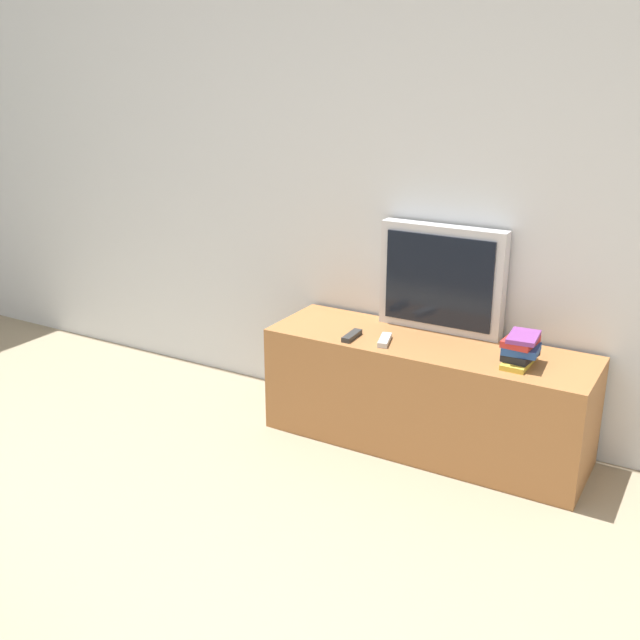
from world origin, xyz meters
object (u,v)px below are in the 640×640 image
at_px(tv_stand, 426,394).
at_px(book_stack, 521,349).
at_px(remote_on_stand, 385,340).
at_px(television, 441,279).
at_px(remote_secondary, 352,336).

height_order(tv_stand, book_stack, book_stack).
distance_m(book_stack, remote_on_stand, 0.62).
height_order(television, book_stack, television).
xyz_separation_m(television, remote_secondary, (-0.31, -0.32, -0.25)).
height_order(remote_on_stand, remote_secondary, same).
xyz_separation_m(tv_stand, remote_secondary, (-0.34, -0.13, 0.28)).
distance_m(television, remote_on_stand, 0.41).
bearing_deg(book_stack, remote_on_stand, -174.91).
distance_m(book_stack, remote_secondary, 0.79).
distance_m(television, book_stack, 0.56).
distance_m(remote_on_stand, remote_secondary, 0.16).
xyz_separation_m(book_stack, remote_on_stand, (-0.62, -0.06, -0.06)).
xyz_separation_m(remote_on_stand, remote_secondary, (-0.16, -0.03, 0.00)).
relative_size(book_stack, remote_on_stand, 1.36).
relative_size(television, remote_on_stand, 3.81).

